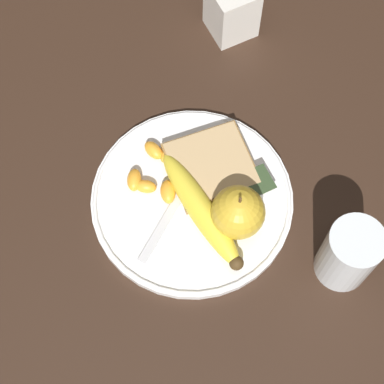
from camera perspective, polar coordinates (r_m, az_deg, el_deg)
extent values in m
plane|color=#332116|center=(0.86, 0.00, -0.86)|extent=(3.00, 3.00, 0.00)
cylinder|color=white|center=(0.86, 0.00, -0.70)|extent=(0.27, 0.27, 0.01)
torus|color=white|center=(0.85, 0.00, -0.54)|extent=(0.26, 0.26, 0.01)
cylinder|color=silver|center=(0.80, 13.77, -5.37)|extent=(0.07, 0.07, 0.10)
cylinder|color=#F4A81E|center=(0.81, 13.64, -5.55)|extent=(0.06, 0.06, 0.08)
sphere|color=gold|center=(0.81, 4.11, -1.80)|extent=(0.07, 0.07, 0.07)
cylinder|color=brown|center=(0.77, 4.30, -0.73)|extent=(0.00, 0.00, 0.01)
ellipsoid|color=yellow|center=(0.83, 0.76, -1.50)|extent=(0.05, 0.19, 0.03)
sphere|color=#473319|center=(0.80, 3.97, -6.32)|extent=(0.02, 0.02, 0.02)
cube|color=olive|center=(0.86, 1.70, 2.29)|extent=(0.12, 0.11, 0.02)
cube|color=tan|center=(0.86, 1.70, 2.29)|extent=(0.11, 0.11, 0.02)
cube|color=silver|center=(0.83, -2.61, -3.01)|extent=(0.10, 0.08, 0.00)
cube|color=silver|center=(0.86, -0.01, 1.42)|extent=(0.05, 0.05, 0.00)
cube|color=white|center=(0.85, 5.51, 0.54)|extent=(0.04, 0.04, 0.02)
cube|color=#334728|center=(0.84, 5.57, 0.84)|extent=(0.05, 0.04, 0.00)
ellipsoid|color=#F9A32D|center=(0.85, -5.15, 1.09)|extent=(0.03, 0.04, 0.02)
ellipsoid|color=#F9A32D|center=(0.84, -2.15, 0.02)|extent=(0.03, 0.04, 0.02)
ellipsoid|color=#F9A32D|center=(0.87, -3.43, 3.73)|extent=(0.03, 0.04, 0.02)
ellipsoid|color=#F9A32D|center=(0.85, -4.15, 0.51)|extent=(0.03, 0.03, 0.02)
ellipsoid|color=#F9A32D|center=(0.86, -1.28, 1.89)|extent=(0.02, 0.03, 0.02)
ellipsoid|color=#F9A32D|center=(0.87, -2.19, 3.36)|extent=(0.04, 0.03, 0.02)
cube|color=silver|center=(0.98, 3.56, 15.91)|extent=(0.06, 0.06, 0.09)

